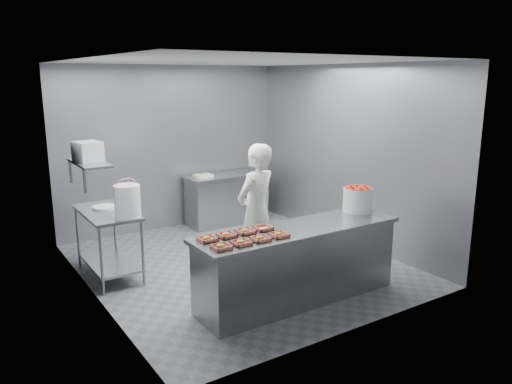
% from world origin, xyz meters
% --- Properties ---
extents(floor, '(4.50, 4.50, 0.00)m').
position_xyz_m(floor, '(0.00, 0.00, 0.00)').
color(floor, '#4C4C51').
rests_on(floor, ground).
extents(ceiling, '(4.50, 4.50, 0.00)m').
position_xyz_m(ceiling, '(0.00, 0.00, 2.80)').
color(ceiling, white).
rests_on(ceiling, wall_back).
extents(wall_back, '(4.00, 0.04, 2.80)m').
position_xyz_m(wall_back, '(0.00, 2.25, 1.40)').
color(wall_back, slate).
rests_on(wall_back, ground).
extents(wall_left, '(0.04, 4.50, 2.80)m').
position_xyz_m(wall_left, '(-2.00, 0.00, 1.40)').
color(wall_left, slate).
rests_on(wall_left, ground).
extents(wall_right, '(0.04, 4.50, 2.80)m').
position_xyz_m(wall_right, '(2.00, 0.00, 1.40)').
color(wall_right, slate).
rests_on(wall_right, ground).
extents(service_counter, '(2.60, 0.70, 0.90)m').
position_xyz_m(service_counter, '(0.00, -1.35, 0.45)').
color(service_counter, slate).
rests_on(service_counter, ground).
extents(prep_table, '(0.60, 1.20, 0.90)m').
position_xyz_m(prep_table, '(-1.65, 0.60, 0.59)').
color(prep_table, slate).
rests_on(prep_table, ground).
extents(back_counter, '(1.50, 0.60, 0.90)m').
position_xyz_m(back_counter, '(0.90, 1.90, 0.45)').
color(back_counter, slate).
rests_on(back_counter, ground).
extents(wall_shelf, '(0.35, 0.90, 0.03)m').
position_xyz_m(wall_shelf, '(-1.82, 0.60, 1.55)').
color(wall_shelf, slate).
rests_on(wall_shelf, wall_left).
extents(tray_0, '(0.19, 0.18, 0.06)m').
position_xyz_m(tray_0, '(-1.12, -1.50, 0.92)').
color(tray_0, tan).
rests_on(tray_0, service_counter).
extents(tray_1, '(0.19, 0.18, 0.06)m').
position_xyz_m(tray_1, '(-0.88, -1.50, 0.92)').
color(tray_1, tan).
rests_on(tray_1, service_counter).
extents(tray_2, '(0.19, 0.18, 0.06)m').
position_xyz_m(tray_2, '(-0.64, -1.50, 0.92)').
color(tray_2, tan).
rests_on(tray_2, service_counter).
extents(tray_3, '(0.19, 0.18, 0.06)m').
position_xyz_m(tray_3, '(-0.40, -1.50, 0.92)').
color(tray_3, tan).
rests_on(tray_3, service_counter).
extents(tray_4, '(0.19, 0.18, 0.06)m').
position_xyz_m(tray_4, '(-1.12, -1.20, 0.92)').
color(tray_4, tan).
rests_on(tray_4, service_counter).
extents(tray_5, '(0.19, 0.18, 0.06)m').
position_xyz_m(tray_5, '(-0.88, -1.20, 0.92)').
color(tray_5, tan).
rests_on(tray_5, service_counter).
extents(tray_6, '(0.19, 0.18, 0.06)m').
position_xyz_m(tray_6, '(-0.64, -1.20, 0.92)').
color(tray_6, tan).
rests_on(tray_6, service_counter).
extents(tray_7, '(0.19, 0.18, 0.04)m').
position_xyz_m(tray_7, '(-0.39, -1.20, 0.92)').
color(tray_7, tan).
rests_on(tray_7, service_counter).
extents(worker, '(0.75, 0.61, 1.79)m').
position_xyz_m(worker, '(-0.04, -0.51, 0.89)').
color(worker, white).
rests_on(worker, ground).
extents(strawberry_tub, '(0.38, 0.38, 0.32)m').
position_xyz_m(strawberry_tub, '(1.08, -1.20, 1.07)').
color(strawberry_tub, white).
rests_on(strawberry_tub, service_counter).
extents(glaze_bucket, '(0.34, 0.32, 0.49)m').
position_xyz_m(glaze_bucket, '(-1.51, 0.16, 1.11)').
color(glaze_bucket, white).
rests_on(glaze_bucket, prep_table).
extents(bucket_lid, '(0.33, 0.33, 0.03)m').
position_xyz_m(bucket_lid, '(-1.63, 0.76, 0.91)').
color(bucket_lid, white).
rests_on(bucket_lid, prep_table).
extents(rag, '(0.16, 0.14, 0.02)m').
position_xyz_m(rag, '(-1.59, 0.82, 0.91)').
color(rag, '#CCB28C').
rests_on(rag, prep_table).
extents(appliance, '(0.34, 0.38, 0.25)m').
position_xyz_m(appliance, '(-1.82, 0.64, 1.69)').
color(appliance, gray).
rests_on(appliance, wall_shelf).
extents(paper_stack, '(0.31, 0.23, 0.05)m').
position_xyz_m(paper_stack, '(0.42, 1.90, 0.92)').
color(paper_stack, silver).
rests_on(paper_stack, back_counter).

